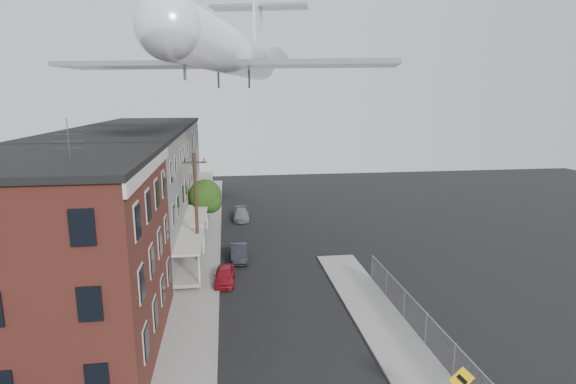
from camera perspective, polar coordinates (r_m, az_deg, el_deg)
name	(u,v)px	position (r m, az deg, el deg)	size (l,w,h in m)	color
sidewalk_left	(204,243)	(41.68, -10.66, -6.39)	(3.00, 62.00, 0.12)	gray
sidewalk_right	(391,337)	(26.63, 13.00, -17.50)	(3.00, 26.00, 0.12)	gray
curb_left	(220,242)	(41.63, -8.66, -6.33)	(0.15, 62.00, 0.14)	gray
curb_right	(366,339)	(26.19, 9.88, -17.89)	(0.15, 26.00, 0.14)	gray
corner_building	(52,259)	(25.43, -27.79, -7.48)	(10.31, 12.30, 12.15)	#351310
row_house_a	(103,212)	(34.14, -22.46, -2.35)	(11.98, 7.00, 10.30)	slate
row_house_b	(124,192)	(40.78, -20.07, 0.04)	(11.98, 7.00, 10.30)	#766B5D
row_house_c	(139,177)	(47.53, -18.35, 1.76)	(11.98, 7.00, 10.30)	slate
row_house_d	(150,167)	(54.34, -17.07, 3.05)	(11.98, 7.00, 10.30)	#766B5D
row_house_e	(159,159)	(61.19, -16.06, 4.05)	(11.98, 7.00, 10.30)	slate
chainlink_fence	(426,329)	(25.93, 17.14, -16.25)	(0.06, 18.06, 1.90)	gray
utility_pole	(196,210)	(34.66, -11.55, -2.24)	(1.80, 0.26, 9.00)	black
street_tree	(206,197)	(44.57, -10.31, -0.66)	(3.22, 3.20, 5.20)	black
car_near	(225,275)	(32.86, -8.04, -10.42)	(1.39, 3.44, 1.17)	maroon
car_mid	(239,253)	(37.06, -6.27, -7.69)	(1.31, 3.77, 1.24)	black
car_far	(241,214)	(48.96, -5.95, -2.86)	(1.62, 3.98, 1.16)	gray
airplane	(232,52)	(38.13, -7.14, 17.23)	(26.13, 29.88, 8.61)	white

